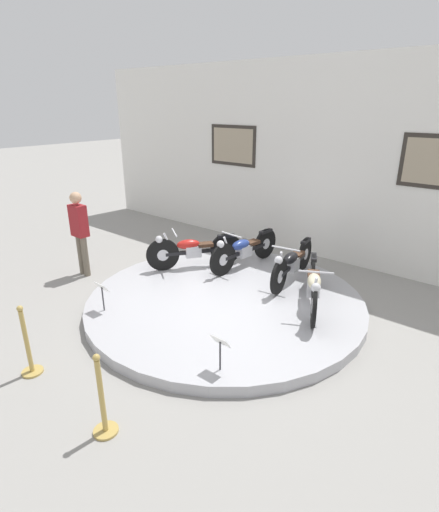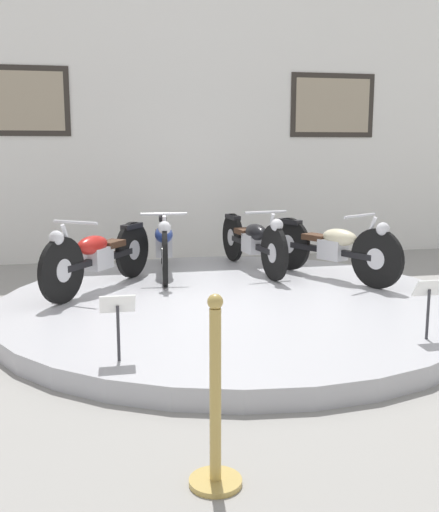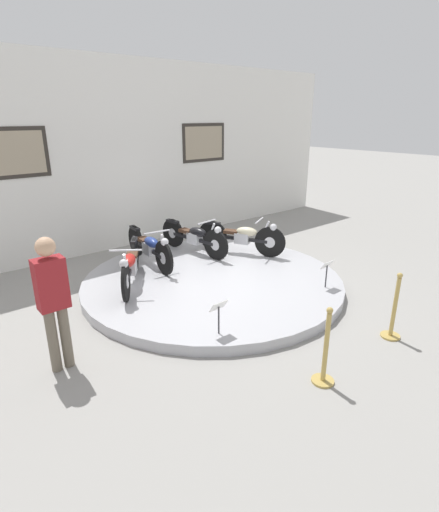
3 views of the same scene
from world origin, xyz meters
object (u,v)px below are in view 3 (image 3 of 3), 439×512
Objects in this scene: info_placard_front_centre at (327,268)px; stanchion_post_left_of_entry at (325,358)px; motorcycle_cream at (242,236)px; motorcycle_red at (130,264)px; motorcycle_blue at (150,246)px; visitor_standing at (53,297)px; motorcycle_black at (195,236)px; stanchion_post_right_of_entry at (393,316)px; info_placard_front_left at (219,310)px.

info_placard_front_centre is 0.50× the size of stanchion_post_left_of_entry.
motorcycle_cream is 1.77× the size of stanchion_post_left_of_entry.
motorcycle_red reaches higher than motorcycle_blue.
motorcycle_cream is 1.02× the size of visitor_standing.
info_placard_front_centre is at bearing 35.57° from stanchion_post_left_of_entry.
info_placard_front_centre is (0.68, -3.02, -0.03)m from motorcycle_black.
visitor_standing is at bearing -140.42° from motorcycle_blue.
visitor_standing is 4.69m from stanchion_post_right_of_entry.
motorcycle_blue is at bearing 77.25° from info_placard_front_left.
info_placard_front_left is (-2.63, -2.33, -0.03)m from motorcycle_cream.
motorcycle_blue is at bearing 160.42° from motorcycle_cream.
motorcycle_blue is 1.11× the size of motorcycle_cream.
stanchion_post_right_of_entry is (2.20, -3.82, -0.23)m from motorcycle_red.
motorcycle_blue reaches higher than info_placard_front_centre.
info_placard_front_centre is 2.57m from stanchion_post_left_of_entry.
stanchion_post_right_of_entry is (4.00, -2.36, -0.67)m from visitor_standing.
motorcycle_black is at bearing 19.44° from motorcycle_red.
info_placard_front_centre is 0.29× the size of visitor_standing.
stanchion_post_left_of_entry is (0.43, -1.49, -0.20)m from info_placard_front_left.
motorcycle_red is 0.84× the size of motorcycle_blue.
visitor_standing reaches higher than motorcycle_blue.
info_placard_front_centre is at bearing 73.85° from stanchion_post_right_of_entry.
motorcycle_red is 3.30× the size of info_placard_front_centre.
motorcycle_blue is 1.97× the size of stanchion_post_left_of_entry.
stanchion_post_left_of_entry is (2.35, -2.36, -0.67)m from visitor_standing.
visitor_standing is (-1.79, -1.46, 0.44)m from motorcycle_red.
motorcycle_cream is 3.55× the size of info_placard_front_left.
motorcycle_black is 3.10m from info_placard_front_centre.
visitor_standing is at bearing -150.15° from motorcycle_black.
stanchion_post_left_of_entry is (-2.08, -1.49, -0.20)m from info_placard_front_centre.
visitor_standing is (-4.43, 0.87, 0.48)m from info_placard_front_centre.
info_placard_front_centre is (2.51, 0.00, 0.00)m from info_placard_front_left.
stanchion_post_right_of_entry reaches higher than motorcycle_black.
stanchion_post_right_of_entry is (2.08, -1.49, -0.20)m from info_placard_front_left.
stanchion_post_right_of_entry is at bearing -98.17° from motorcycle_cream.
stanchion_post_right_of_entry reaches higher than motorcycle_cream.
motorcycle_blue is at bearing 179.98° from motorcycle_black.
motorcycle_red is 1.65× the size of stanchion_post_left_of_entry.
info_placard_front_left is at bearing -138.44° from motorcycle_cream.
info_placard_front_centre is at bearing -92.89° from motorcycle_cream.
motorcycle_red is 4.42m from stanchion_post_right_of_entry.
info_placard_front_left is 1.00× the size of info_placard_front_centre.
motorcycle_blue is 2.06m from motorcycle_cream.
visitor_standing is (-2.60, -2.15, 0.44)m from motorcycle_blue.
motorcycle_cream is 2.33m from info_placard_front_centre.
motorcycle_blue is 1.97× the size of stanchion_post_right_of_entry.
stanchion_post_right_of_entry is at bearing -60.05° from motorcycle_red.
motorcycle_blue is at bearing 40.55° from motorcycle_red.
motorcycle_blue is at bearing 121.16° from info_placard_front_centre.
motorcycle_blue is at bearing 86.79° from stanchion_post_left_of_entry.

